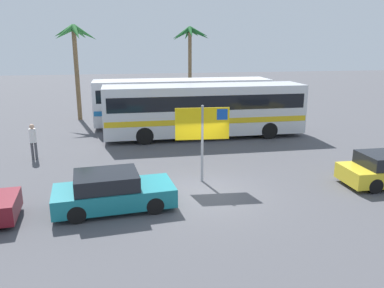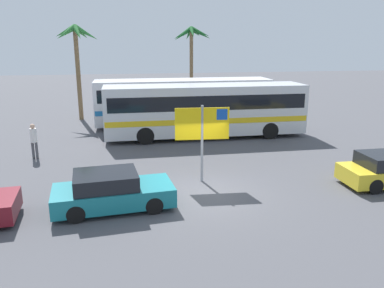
% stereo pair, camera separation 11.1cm
% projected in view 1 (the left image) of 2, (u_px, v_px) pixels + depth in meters
% --- Properties ---
extents(ground, '(120.00, 120.00, 0.00)m').
position_uv_depth(ground, '(202.00, 194.00, 14.73)').
color(ground, '#4C4C51').
extents(bus_front_coach, '(11.99, 2.64, 3.17)m').
position_uv_depth(bus_front_coach, '(205.00, 108.00, 23.21)').
color(bus_front_coach, silver).
rests_on(bus_front_coach, ground).
extents(bus_rear_coach, '(11.99, 2.64, 3.17)m').
position_uv_depth(bus_rear_coach, '(183.00, 100.00, 26.58)').
color(bus_rear_coach, white).
rests_on(bus_rear_coach, ground).
extents(ferry_sign, '(2.20, 0.20, 3.20)m').
position_uv_depth(ferry_sign, '(204.00, 127.00, 15.50)').
color(ferry_sign, gray).
rests_on(ferry_sign, ground).
extents(car_teal, '(4.24, 2.23, 1.32)m').
position_uv_depth(car_teal, '(112.00, 191.00, 13.27)').
color(car_teal, '#19757F').
rests_on(car_teal, ground).
extents(pedestrian_by_bus, '(0.32, 0.32, 1.78)m').
position_uv_depth(pedestrian_by_bus, '(33.00, 139.00, 18.85)').
color(pedestrian_by_bus, '#4C4C51').
rests_on(pedestrian_by_bus, ground).
extents(palm_tree_seaside, '(3.61, 3.75, 7.03)m').
position_uv_depth(palm_tree_seaside, '(190.00, 41.00, 34.52)').
color(palm_tree_seaside, brown).
rests_on(palm_tree_seaside, ground).
extents(palm_tree_inland, '(3.31, 3.28, 6.89)m').
position_uv_depth(palm_tree_inland, '(75.00, 45.00, 27.52)').
color(palm_tree_inland, brown).
rests_on(palm_tree_inland, ground).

